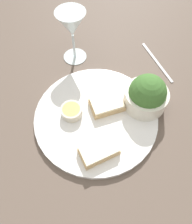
# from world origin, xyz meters

# --- Properties ---
(ground_plane) EXTENTS (4.00, 4.00, 0.00)m
(ground_plane) POSITION_xyz_m (0.00, 0.00, 0.00)
(ground_plane) COLOR brown
(dinner_plate) EXTENTS (0.34, 0.34, 0.01)m
(dinner_plate) POSITION_xyz_m (0.00, 0.00, 0.01)
(dinner_plate) COLOR white
(dinner_plate) RESTS_ON ground_plane
(salad_bowl) EXTENTS (0.12, 0.12, 0.10)m
(salad_bowl) POSITION_xyz_m (-0.14, 0.03, 0.06)
(salad_bowl) COLOR silver
(salad_bowl) RESTS_ON dinner_plate
(sauce_ramekin) EXTENTS (0.06, 0.06, 0.03)m
(sauce_ramekin) POSITION_xyz_m (0.05, -0.04, 0.03)
(sauce_ramekin) COLOR beige
(sauce_ramekin) RESTS_ON dinner_plate
(cheese_toast_near) EXTENTS (0.10, 0.08, 0.03)m
(cheese_toast_near) POSITION_xyz_m (-0.04, -0.01, 0.03)
(cheese_toast_near) COLOR tan
(cheese_toast_near) RESTS_ON dinner_plate
(cheese_toast_far) EXTENTS (0.10, 0.06, 0.03)m
(cheese_toast_far) POSITION_xyz_m (0.05, 0.10, 0.03)
(cheese_toast_far) COLOR tan
(cheese_toast_far) RESTS_ON dinner_plate
(wine_glass) EXTENTS (0.09, 0.09, 0.17)m
(wine_glass) POSITION_xyz_m (-0.06, -0.24, 0.12)
(wine_glass) COLOR silver
(wine_glass) RESTS_ON ground_plane
(fork) EXTENTS (0.03, 0.19, 0.01)m
(fork) POSITION_xyz_m (-0.28, -0.08, 0.00)
(fork) COLOR silver
(fork) RESTS_ON ground_plane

